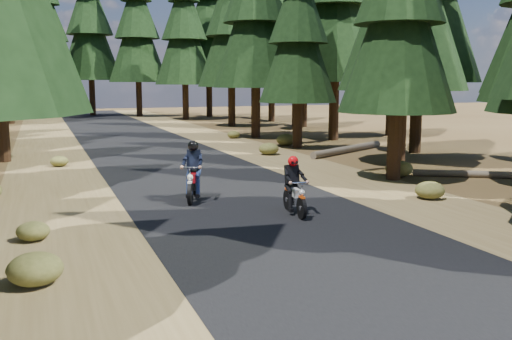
{
  "coord_description": "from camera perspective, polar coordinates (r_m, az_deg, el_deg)",
  "views": [
    {
      "loc": [
        -4.94,
        -11.47,
        3.26
      ],
      "look_at": [
        0.0,
        1.5,
        1.1
      ],
      "focal_mm": 40.0,
      "sensor_mm": 36.0,
      "label": 1
    }
  ],
  "objects": [
    {
      "name": "understory_shrubs",
      "position": [
        19.73,
        -3.9,
        0.12
      ],
      "size": [
        15.75,
        29.18,
        0.65
      ],
      "color": "#474C1E",
      "rests_on": "ground"
    },
    {
      "name": "road",
      "position": [
        17.5,
        -4.08,
        -1.89
      ],
      "size": [
        6.0,
        100.0,
        0.01
      ],
      "primitive_type": "cube",
      "color": "black",
      "rests_on": "ground"
    },
    {
      "name": "shoulder_l",
      "position": [
        16.8,
        -19.3,
        -2.84
      ],
      "size": [
        3.2,
        100.0,
        0.01
      ],
      "primitive_type": "cube",
      "color": "brown",
      "rests_on": "ground"
    },
    {
      "name": "shoulder_r",
      "position": [
        19.31,
        9.1,
        -0.98
      ],
      "size": [
        3.2,
        100.0,
        0.01
      ],
      "primitive_type": "cube",
      "color": "brown",
      "rests_on": "ground"
    },
    {
      "name": "ground",
      "position": [
        12.91,
        2.38,
        -5.79
      ],
      "size": [
        120.0,
        120.0,
        0.0
      ],
      "primitive_type": "plane",
      "color": "#443118",
      "rests_on": "ground"
    },
    {
      "name": "rider_lead",
      "position": [
        14.06,
        3.88,
        -2.56
      ],
      "size": [
        0.65,
        1.66,
        1.44
      ],
      "rotation": [
        0.0,
        0.0,
        3.04
      ],
      "color": "silver",
      "rests_on": "road"
    },
    {
      "name": "rider_follow",
      "position": [
        15.78,
        -6.32,
        -1.09
      ],
      "size": [
        1.2,
        1.92,
        1.64
      ],
      "rotation": [
        0.0,
        0.0,
        2.76
      ],
      "color": "maroon",
      "rests_on": "road"
    },
    {
      "name": "log_near",
      "position": [
        26.72,
        9.2,
        2.07
      ],
      "size": [
        5.27,
        3.3,
        0.32
      ],
      "primitive_type": "cylinder",
      "rotation": [
        0.0,
        1.57,
        0.54
      ],
      "color": "#4C4233",
      "rests_on": "ground"
    },
    {
      "name": "log_far",
      "position": [
        20.96,
        21.57,
        -0.4
      ],
      "size": [
        3.98,
        2.52,
        0.24
      ],
      "primitive_type": "cylinder",
      "rotation": [
        0.0,
        1.57,
        -0.54
      ],
      "color": "#4C4233",
      "rests_on": "ground"
    }
  ]
}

